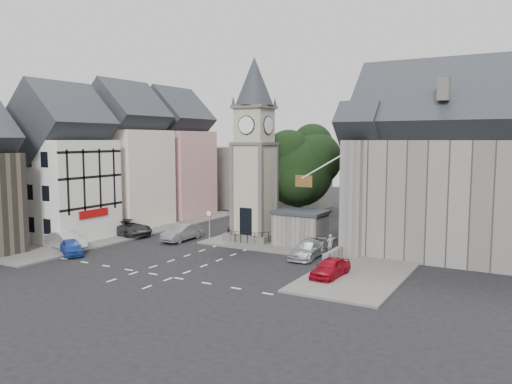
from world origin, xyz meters
The scene contains 23 objects.
ground centered at (0.00, 0.00, 0.00)m, with size 120.00×120.00×0.00m, color black.
pavement_west centered at (-12.50, 6.00, 0.07)m, with size 6.00×30.00×0.14m, color #595651.
pavement_east centered at (12.00, 8.00, 0.07)m, with size 6.00×26.00×0.14m, color #595651.
central_island centered at (1.50, 8.00, 0.08)m, with size 10.00×8.00×0.16m, color #595651.
road_markings centered at (0.00, -5.50, 0.01)m, with size 20.00×8.00×0.01m, color silver.
clock_tower centered at (0.00, 7.99, 8.12)m, with size 4.86×4.86×16.25m.
stone_shelter centered at (4.80, 7.50, 1.55)m, with size 4.30×3.30×3.08m.
town_tree centered at (2.00, 13.00, 6.97)m, with size 7.20×7.20×10.80m.
warning_sign_post centered at (-3.20, 5.43, 2.03)m, with size 0.70×0.19×2.85m.
terrace_pink centered at (-15.50, 16.00, 6.58)m, with size 8.10×7.60×12.80m.
terrace_cream centered at (-15.50, 8.00, 6.58)m, with size 8.10×7.60×12.80m.
terrace_tudor centered at (-15.50, 0.00, 6.19)m, with size 8.10×7.60×12.00m.
backdrop_west centered at (-12.00, 28.00, 4.00)m, with size 20.00×10.00×8.00m, color #4C4944.
east_building centered at (15.59, 11.00, 6.26)m, with size 14.40×11.40×12.60m.
east_boundary_wall centered at (9.20, 10.00, 0.45)m, with size 0.40×16.00×0.90m, color #635F5B.
flagpole centered at (8.00, 4.00, 7.00)m, with size 3.68×0.10×2.74m.
car_west_blue centered at (-9.63, -4.27, 0.61)m, with size 1.45×3.59×1.22m, color #1C419D.
car_west_silver centered at (-11.44, -3.19, 0.73)m, with size 1.55×4.45×1.47m, color #AEB1B6.
car_west_grey centered at (-11.50, 3.85, 0.75)m, with size 2.50×5.43×1.51m, color #2F2E31.
car_island_silver centered at (-5.50, 4.50, 0.74)m, with size 1.57×4.51×1.48m, color gray.
car_island_east centered at (6.99, 3.94, 0.65)m, with size 1.83×4.51×1.31m, color #B2B7BB.
car_east_red centered at (10.55, -0.42, 0.66)m, with size 1.56×3.87×1.32m, color maroon.
pedestrian centered at (8.00, 6.12, 0.78)m, with size 0.57×0.37×1.56m, color #A29486.
Camera 1 is at (22.04, -30.72, 9.04)m, focal length 35.00 mm.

